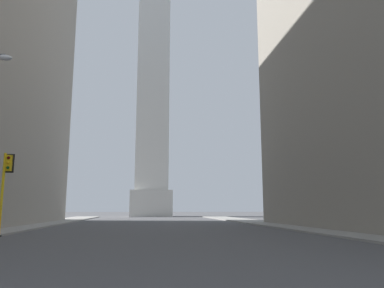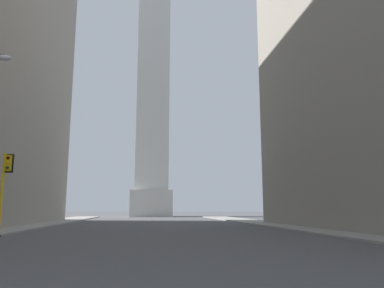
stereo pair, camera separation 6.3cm
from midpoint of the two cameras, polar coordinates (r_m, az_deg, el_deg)
name	(u,v)px [view 2 (the right image)]	position (r m, az deg, el deg)	size (l,w,h in m)	color
sidewalk_right	(312,229)	(36.11, 17.82, -12.20)	(5.00, 104.38, 0.15)	gray
obelisk	(153,79)	(93.91, -5.91, 9.83)	(9.49, 9.49, 69.54)	silver
traffic_light_mid_left	(5,181)	(28.89, -26.59, -5.05)	(0.77, 0.50, 5.69)	yellow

